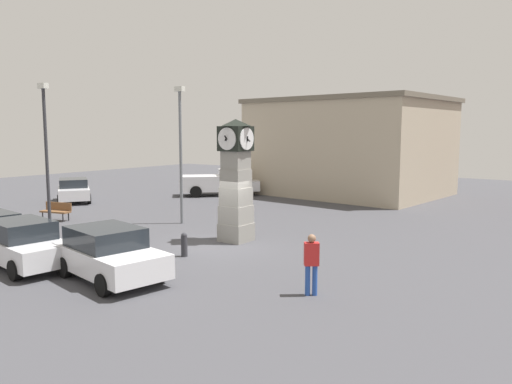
# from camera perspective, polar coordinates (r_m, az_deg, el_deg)

# --- Properties ---
(ground_plane) EXTENTS (70.98, 70.98, 0.00)m
(ground_plane) POSITION_cam_1_polar(r_m,az_deg,el_deg) (19.95, -4.04, -6.08)
(ground_plane) COLOR #424247
(clock_tower) EXTENTS (1.41, 1.44, 4.98)m
(clock_tower) POSITION_cam_1_polar(r_m,az_deg,el_deg) (20.28, -2.32, 1.28)
(clock_tower) COLOR gray
(clock_tower) RESTS_ON ground_plane
(bollard_near_tower) EXTENTS (0.31, 0.31, 0.94)m
(bollard_near_tower) POSITION_cam_1_polar(r_m,az_deg,el_deg) (18.54, -12.65, -5.75)
(bollard_near_tower) COLOR #333338
(bollard_near_tower) RESTS_ON ground_plane
(bollard_mid_row) EXTENTS (0.23, 0.23, 0.87)m
(bollard_mid_row) POSITION_cam_1_polar(r_m,az_deg,el_deg) (18.26, -8.21, -5.94)
(bollard_mid_row) COLOR #333338
(bollard_mid_row) RESTS_ON ground_plane
(car_near_tower) EXTENTS (4.10, 2.26, 1.56)m
(car_near_tower) POSITION_cam_1_polar(r_m,az_deg,el_deg) (18.30, -25.00, -5.41)
(car_near_tower) COLOR silver
(car_near_tower) RESTS_ON ground_plane
(car_by_building) EXTENTS (4.26, 2.57, 1.59)m
(car_by_building) POSITION_cam_1_polar(r_m,az_deg,el_deg) (15.91, -16.42, -6.76)
(car_by_building) COLOR silver
(car_by_building) RESTS_ON ground_plane
(car_far_lot) EXTENTS (4.33, 3.72, 1.46)m
(car_far_lot) POSITION_cam_1_polar(r_m,az_deg,el_deg) (33.95, -20.12, 0.22)
(car_far_lot) COLOR silver
(car_far_lot) RESTS_ON ground_plane
(pickup_truck) EXTENTS (5.36, 5.28, 1.85)m
(pickup_truck) POSITION_cam_1_polar(r_m,az_deg,el_deg) (35.05, -4.19, 1.12)
(pickup_truck) COLOR silver
(pickup_truck) RESTS_ON ground_plane
(bench) EXTENTS (1.68, 0.93, 0.90)m
(bench) POSITION_cam_1_polar(r_m,az_deg,el_deg) (27.23, -21.84, -1.92)
(bench) COLOR brown
(bench) RESTS_ON ground_plane
(pedestrian_crossing_lot) EXTENTS (0.46, 0.43, 1.72)m
(pedestrian_crossing_lot) POSITION_cam_1_polar(r_m,az_deg,el_deg) (13.86, 6.36, -7.78)
(pedestrian_crossing_lot) COLOR #264CA5
(pedestrian_crossing_lot) RESTS_ON ground_plane
(street_lamp_near_road) EXTENTS (0.50, 0.24, 6.61)m
(street_lamp_near_road) POSITION_cam_1_polar(r_m,az_deg,el_deg) (24.39, -8.62, 5.26)
(street_lamp_near_road) COLOR slate
(street_lamp_near_road) RESTS_ON ground_plane
(street_lamp_far_side) EXTENTS (0.50, 0.24, 6.56)m
(street_lamp_far_side) POSITION_cam_1_polar(r_m,az_deg,el_deg) (23.76, -22.86, 4.69)
(street_lamp_far_side) COLOR #333338
(street_lamp_far_side) RESTS_ON ground_plane
(warehouse_blue_far) EXTENTS (13.42, 10.94, 6.75)m
(warehouse_blue_far) POSITION_cam_1_polar(r_m,az_deg,el_deg) (36.46, 10.63, 5.12)
(warehouse_blue_far) COLOR #B7A88E
(warehouse_blue_far) RESTS_ON ground_plane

